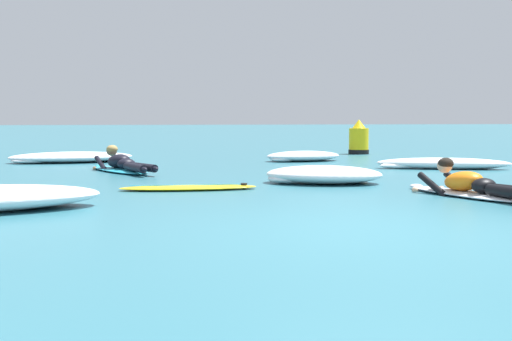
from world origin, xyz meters
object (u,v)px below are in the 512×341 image
object	(u,v)px
surfer_far	(122,165)
channel_marker_buoy	(359,140)
drifting_surfboard	(190,187)
surfer_near	(471,187)

from	to	relation	value
surfer_far	channel_marker_buoy	xyz separation A→B (m)	(6.18, 5.40, 0.24)
surfer_far	drifting_surfboard	size ratio (longest dim) A/B	1.28
surfer_far	channel_marker_buoy	distance (m)	8.21
surfer_far	channel_marker_buoy	size ratio (longest dim) A/B	2.68
drifting_surfboard	channel_marker_buoy	xyz separation A→B (m)	(5.10, 8.80, 0.34)
channel_marker_buoy	surfer_near	bearing A→B (deg)	-98.34
surfer_near	channel_marker_buoy	size ratio (longest dim) A/B	2.64
surfer_near	surfer_far	size ratio (longest dim) A/B	0.99
surfer_far	drifting_surfboard	bearing A→B (deg)	-72.32
surfer_near	surfer_far	world-z (taller)	same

